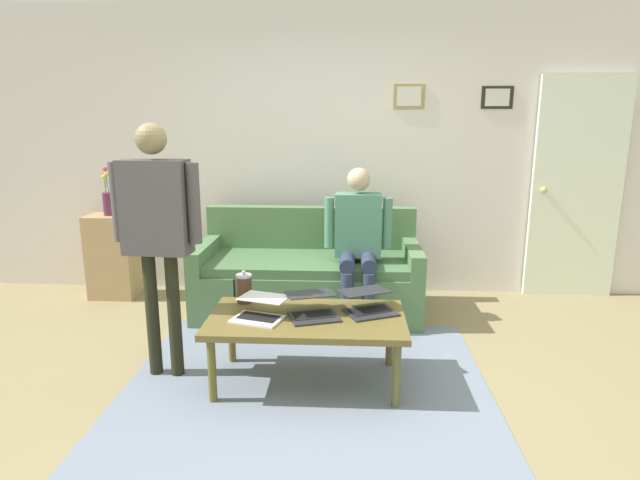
% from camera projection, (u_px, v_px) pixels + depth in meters
% --- Properties ---
extents(ground_plane, '(7.68, 7.68, 0.00)m').
position_uv_depth(ground_plane, '(318.00, 401.00, 3.17)').
color(ground_plane, '#8C7C56').
extents(area_rug, '(2.31, 2.18, 0.01)m').
position_uv_depth(area_rug, '(306.00, 389.00, 3.30)').
color(area_rug, slate).
rests_on(area_rug, ground_plane).
extents(back_wall, '(7.04, 0.11, 2.70)m').
position_uv_depth(back_wall, '(331.00, 152.00, 5.00)').
color(back_wall, silver).
rests_on(back_wall, ground_plane).
extents(interior_door, '(0.82, 0.09, 2.05)m').
position_uv_depth(interior_door, '(577.00, 189.00, 4.87)').
color(interior_door, white).
rests_on(interior_door, ground_plane).
extents(couch, '(1.90, 0.87, 0.88)m').
position_uv_depth(couch, '(309.00, 277.00, 4.60)').
color(couch, '#507549').
rests_on(couch, ground_plane).
extents(coffee_table, '(1.24, 0.68, 0.45)m').
position_uv_depth(coffee_table, '(307.00, 323.00, 3.31)').
color(coffee_table, brown).
rests_on(coffee_table, ground_plane).
extents(laptop_left, '(0.37, 0.38, 0.12)m').
position_uv_depth(laptop_left, '(260.00, 311.00, 3.26)').
color(laptop_left, silver).
rests_on(laptop_left, coffee_table).
extents(laptop_center, '(0.38, 0.41, 0.13)m').
position_uv_depth(laptop_center, '(313.00, 309.00, 3.30)').
color(laptop_center, '#28282D').
rests_on(laptop_center, coffee_table).
extents(laptop_right, '(0.42, 0.42, 0.13)m').
position_uv_depth(laptop_right, '(368.00, 305.00, 3.37)').
color(laptop_right, '#28282D').
rests_on(laptop_right, coffee_table).
extents(french_press, '(0.13, 0.11, 0.23)m').
position_uv_depth(french_press, '(244.00, 288.00, 3.53)').
color(french_press, '#4C3323').
rests_on(french_press, coffee_table).
extents(side_shelf, '(0.42, 0.32, 0.79)m').
position_uv_depth(side_shelf, '(113.00, 256.00, 4.97)').
color(side_shelf, tan).
rests_on(side_shelf, ground_plane).
extents(flower_vase, '(0.10, 0.10, 0.45)m').
position_uv_depth(flower_vase, '(108.00, 201.00, 4.85)').
color(flower_vase, '#5B2648').
rests_on(flower_vase, side_shelf).
extents(person_standing, '(0.58, 0.21, 1.64)m').
position_uv_depth(person_standing, '(157.00, 219.00, 3.28)').
color(person_standing, black).
rests_on(person_standing, ground_plane).
extents(person_seated, '(0.55, 0.51, 1.28)m').
position_uv_depth(person_seated, '(358.00, 237.00, 4.27)').
color(person_seated, '#293249').
rests_on(person_seated, ground_plane).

